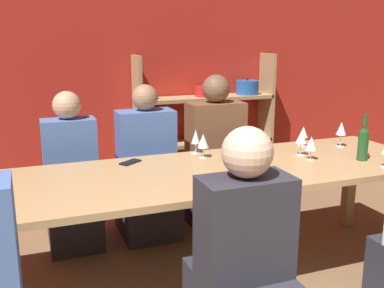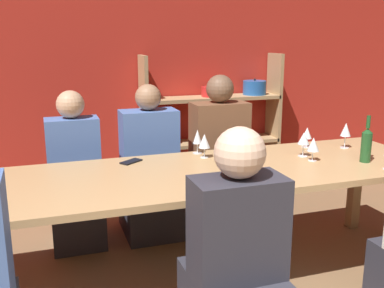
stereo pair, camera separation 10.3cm
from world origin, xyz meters
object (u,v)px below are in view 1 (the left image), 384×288
wine_glass_white_a (341,129)px  wine_glass_red_b (301,138)px  shelf_unit (209,135)px  person_far_a (72,190)px  person_far_c (215,171)px  wine_glass_white_b (303,133)px  cell_phone (130,162)px  wine_glass_red_a (196,138)px  wine_glass_empty_b (311,144)px  wine_bottle_green (363,143)px  wine_glass_white_c (203,141)px  person_near_b (243,285)px  dining_table (198,181)px  person_far_b (147,181)px

wine_glass_white_a → wine_glass_red_b: size_ratio=1.12×
shelf_unit → wine_glass_red_b: shelf_unit is taller
shelf_unit → person_far_a: (-1.51, -0.94, -0.12)m
wine_glass_white_a → person_far_c: size_ratio=0.15×
wine_glass_white_b → cell_phone: wine_glass_white_b is taller
wine_glass_red_a → wine_glass_empty_b: bearing=-32.8°
wine_glass_empty_b → person_far_a: (-1.50, 0.85, -0.42)m
wine_glass_white_b → wine_bottle_green: bearing=-73.0°
shelf_unit → wine_bottle_green: (0.31, -1.92, 0.32)m
wine_glass_white_c → person_far_c: person_far_c is taller
wine_glass_white_b → person_far_a: bearing=163.2°
person_near_b → wine_glass_red_b: bearing=45.3°
wine_glass_white_b → wine_glass_red_a: (-0.84, 0.09, 0.01)m
person_far_a → person_near_b: bearing=110.1°
wine_glass_white_b → wine_glass_white_c: size_ratio=0.90×
shelf_unit → wine_glass_white_a: shelf_unit is taller
dining_table → person_far_c: size_ratio=2.53×
shelf_unit → wine_glass_red_b: (-0.00, -1.67, 0.32)m
wine_glass_empty_b → wine_glass_white_c: wine_glass_white_c is taller
person_far_a → wine_glass_white_c: bearing=147.2°
shelf_unit → wine_glass_white_c: bearing=-114.2°
wine_glass_empty_b → person_near_b: person_near_b is taller
wine_glass_white_a → person_far_a: (-1.93, 0.62, -0.45)m
wine_glass_red_a → wine_glass_white_b: bearing=-6.0°
wine_bottle_green → wine_glass_red_a: bearing=150.2°
wine_glass_red_b → shelf_unit: bearing=90.0°
dining_table → cell_phone: (-0.35, 0.33, 0.07)m
dining_table → wine_glass_red_b: bearing=6.8°
wine_glass_red_a → person_near_b: 1.32m
person_far_c → shelf_unit: bearing=-109.6°
person_far_a → person_far_b: bearing=-179.1°
wine_glass_red_a → wine_glass_white_a: bearing=-10.3°
cell_phone → person_far_c: bearing=31.3°
cell_phone → dining_table: bearing=-42.8°
wine_glass_red_a → wine_glass_red_b: bearing=-24.8°
wine_glass_white_a → wine_glass_white_b: (-0.26, 0.11, -0.03)m
shelf_unit → wine_bottle_green: shelf_unit is taller
cell_phone → person_far_b: person_far_b is taller
wine_glass_red_b → person_far_b: 1.26m
wine_glass_white_b → person_far_c: person_far_c is taller
wine_glass_red_b → cell_phone: (-1.17, 0.23, -0.12)m
dining_table → person_far_b: 0.87m
wine_bottle_green → person_near_b: 1.45m
dining_table → wine_glass_red_a: bearing=70.5°
wine_glass_empty_b → cell_phone: (-1.16, 0.35, -0.11)m
wine_bottle_green → cell_phone: bearing=161.9°
person_far_a → person_far_c: 1.17m
cell_phone → person_far_a: person_far_a is taller
cell_phone → wine_bottle_green: bearing=-18.1°
wine_glass_empty_b → person_far_c: size_ratio=0.13×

